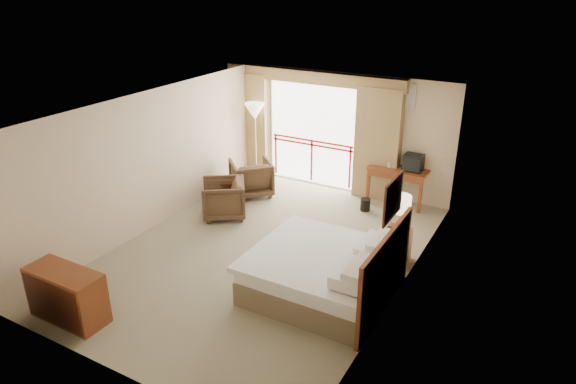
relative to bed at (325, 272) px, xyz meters
The scene contains 29 objects.
floor 1.66m from the bed, 158.15° to the left, with size 7.00×7.00×0.00m, color gray.
ceiling 2.83m from the bed, 158.15° to the left, with size 7.00×7.00×0.00m, color white.
wall_back 4.47m from the bed, 110.05° to the left, with size 5.00×5.00×0.00m, color beige.
wall_front 3.41m from the bed, 117.29° to the right, with size 5.00×5.00×0.00m, color beige.
wall_left 4.16m from the bed, behind, with size 7.00×7.00×0.00m, color beige.
wall_right 1.52m from the bed, 30.87° to the left, with size 7.00×7.00×0.00m, color beige.
balcony_door 4.75m from the bed, 119.37° to the left, with size 2.40×2.40×0.00m, color white.
balcony_railing 4.68m from the bed, 119.49° to the left, with size 2.09×0.03×1.02m.
curtain_left 5.65m from the bed, 134.97° to the left, with size 1.00×0.26×2.50m, color olive.
curtain_right 4.10m from the bed, 99.29° to the left, with size 1.00×0.26×2.50m, color olive.
valance 5.08m from the bed, 119.98° to the left, with size 4.40×0.22×0.28m, color olive.
hvac_vent 4.53m from the bed, 92.76° to the left, with size 0.50×0.04×0.50m, color silver.
bed is the anchor object (origin of this frame).
headboard 1.00m from the bed, ahead, with size 0.06×2.10×1.30m, color #612914.
framed_art 1.77m from the bed, ahead, with size 0.04×0.72×0.60m.
nightstand 1.63m from the bed, 66.05° to the left, with size 0.42×0.50×0.60m, color #612914.
table_lamp 1.81m from the bed, 66.74° to the left, with size 0.35×0.35×0.62m.
phone 1.49m from the bed, 65.46° to the left, with size 0.20×0.15×0.09m, color black.
desk 3.95m from the bed, 91.57° to the left, with size 1.26×0.61×0.82m.
tv 3.93m from the bed, 87.16° to the left, with size 0.40×0.32×0.36m.
coffee_maker 3.95m from the bed, 96.72° to the left, with size 0.11×0.11×0.24m, color black.
cup 3.88m from the bed, 94.59° to the left, with size 0.08×0.08×0.11m, color white.
wastebasket 3.25m from the bed, 100.04° to the left, with size 0.21×0.21×0.26m, color black.
armchair_far 4.20m from the bed, 139.09° to the left, with size 0.87×0.90×0.81m, color #412C1C.
armchair_near 3.40m from the bed, 153.78° to the left, with size 0.84×0.87×0.79m, color #412C1C.
side_table 3.84m from the bed, 148.35° to the left, with size 0.54×0.54×0.59m.
book 3.85m from the bed, 148.35° to the left, with size 0.16×0.21×0.02m, color white.
floor_lamp 5.23m from the bed, 134.82° to the left, with size 0.48×0.48×1.89m.
dresser 3.85m from the bed, 140.95° to the right, with size 1.19×0.51×0.80m.
Camera 1 is at (4.34, -6.89, 4.70)m, focal length 32.00 mm.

